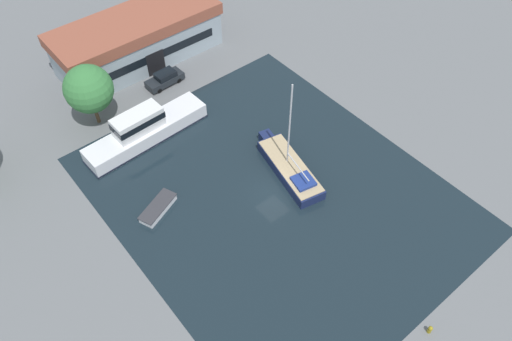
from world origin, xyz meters
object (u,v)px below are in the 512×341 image
object	(u,v)px
parked_car	(165,79)
sailboat_moored	(289,168)
quay_tree_near_building	(89,89)
small_dinghy	(158,208)
motor_cruiser	(144,130)
warehouse_building	(138,39)

from	to	relation	value
parked_car	sailboat_moored	world-z (taller)	sailboat_moored
quay_tree_near_building	small_dinghy	world-z (taller)	quay_tree_near_building
parked_car	sailboat_moored	size ratio (longest dim) A/B	0.43
parked_car	motor_cruiser	xyz separation A→B (m)	(-6.55, -6.43, 0.57)
quay_tree_near_building	small_dinghy	size ratio (longest dim) A/B	1.63
motor_cruiser	small_dinghy	bearing A→B (deg)	152.99
motor_cruiser	small_dinghy	xyz separation A→B (m)	(-4.01, -8.80, -1.03)
quay_tree_near_building	sailboat_moored	xyz separation A→B (m)	(11.19, -18.61, -3.92)
quay_tree_near_building	small_dinghy	bearing A→B (deg)	-95.65
quay_tree_near_building	sailboat_moored	bearing A→B (deg)	-58.98
parked_car	small_dinghy	distance (m)	18.54
warehouse_building	sailboat_moored	bearing A→B (deg)	-86.21
sailboat_moored	motor_cruiser	size ratio (longest dim) A/B	0.77
sailboat_moored	motor_cruiser	distance (m)	15.60
quay_tree_near_building	sailboat_moored	size ratio (longest dim) A/B	0.67
warehouse_building	motor_cruiser	world-z (taller)	warehouse_building
quay_tree_near_building	parked_car	world-z (taller)	quay_tree_near_building
sailboat_moored	small_dinghy	size ratio (longest dim) A/B	2.44
warehouse_building	quay_tree_near_building	xyz separation A→B (m)	(-9.52, -6.95, 1.74)
warehouse_building	small_dinghy	xyz separation A→B (m)	(-10.95, -21.37, -2.47)
small_dinghy	motor_cruiser	bearing A→B (deg)	133.52
warehouse_building	sailboat_moored	world-z (taller)	sailboat_moored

